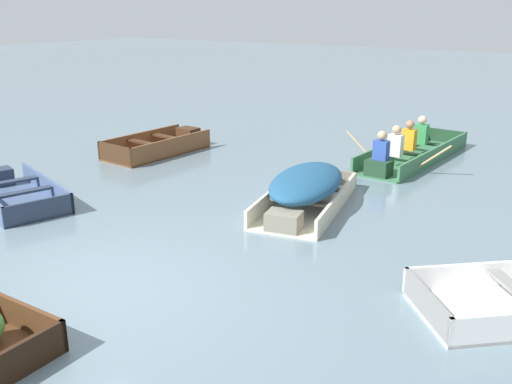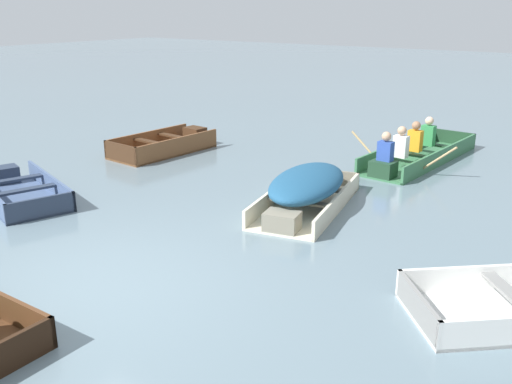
% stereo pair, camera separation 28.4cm
% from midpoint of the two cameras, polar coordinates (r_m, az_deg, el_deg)
% --- Properties ---
extents(ground_plane, '(80.00, 80.00, 0.00)m').
position_cam_midpoint_polar(ground_plane, '(7.06, -15.15, -9.27)').
color(ground_plane, slate).
extents(skiff_wooden_brown_near_moored, '(1.22, 2.47, 0.42)m').
position_cam_midpoint_polar(skiff_wooden_brown_near_moored, '(13.15, -8.25, 4.68)').
color(skiff_wooden_brown_near_moored, brown).
rests_on(skiff_wooden_brown_near_moored, ground).
extents(skiff_cream_mid_moored, '(1.67, 2.84, 0.64)m').
position_cam_midpoint_polar(skiff_cream_mid_moored, '(9.30, 5.94, 0.43)').
color(skiff_cream_mid_moored, beige).
rests_on(skiff_cream_mid_moored, ground).
extents(skiff_slate_blue_outer_moored, '(2.64, 1.77, 0.34)m').
position_cam_midpoint_polar(skiff_slate_blue_outer_moored, '(10.66, -21.98, 0.14)').
color(skiff_slate_blue_outer_moored, '#475B7F').
rests_on(skiff_slate_blue_outer_moored, ground).
extents(rowboat_green_with_crew, '(2.27, 3.83, 0.91)m').
position_cam_midpoint_polar(rowboat_green_with_crew, '(12.50, 16.24, 3.74)').
color(rowboat_green_with_crew, '#387047').
rests_on(rowboat_green_with_crew, ground).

